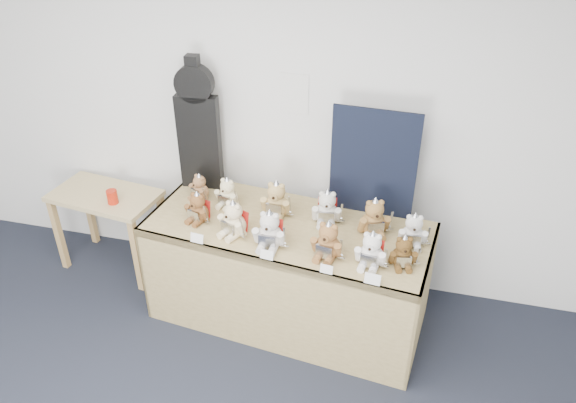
% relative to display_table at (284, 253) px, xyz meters
% --- Properties ---
extents(room_shell, '(6.00, 6.00, 6.00)m').
position_rel_display_table_xyz_m(room_shell, '(-0.09, 0.64, 0.93)').
color(room_shell, silver).
rests_on(room_shell, floor).
extents(display_table, '(2.06, 1.04, 0.83)m').
position_rel_display_table_xyz_m(display_table, '(0.00, 0.00, 0.00)').
color(display_table, olive).
rests_on(display_table, floor).
extents(side_table, '(0.91, 0.58, 0.71)m').
position_rel_display_table_xyz_m(side_table, '(-1.58, 0.32, -0.07)').
color(side_table, tan).
rests_on(side_table, floor).
extents(guitar_case, '(0.32, 0.11, 1.03)m').
position_rel_display_table_xyz_m(guitar_case, '(-0.77, 0.46, 0.68)').
color(guitar_case, black).
rests_on(guitar_case, display_table).
extents(navy_board, '(0.60, 0.05, 0.80)m').
position_rel_display_table_xyz_m(navy_board, '(0.53, 0.40, 0.57)').
color(navy_board, black).
rests_on(navy_board, display_table).
extents(red_cup, '(0.08, 0.08, 0.11)m').
position_rel_display_table_xyz_m(red_cup, '(-1.44, 0.21, 0.11)').
color(red_cup, '#B41F0C').
rests_on(red_cup, side_table).
extents(teddy_front_far_left, '(0.20, 0.19, 0.25)m').
position_rel_display_table_xyz_m(teddy_front_far_left, '(-0.62, -0.01, 0.28)').
color(teddy_front_far_left, brown).
rests_on(teddy_front_far_left, display_table).
extents(teddy_front_left, '(0.23, 0.23, 0.29)m').
position_rel_display_table_xyz_m(teddy_front_left, '(-0.33, -0.10, 0.29)').
color(teddy_front_left, beige).
rests_on(teddy_front_left, display_table).
extents(teddy_front_centre, '(0.24, 0.20, 0.30)m').
position_rel_display_table_xyz_m(teddy_front_centre, '(-0.05, -0.17, 0.29)').
color(teddy_front_centre, beige).
rests_on(teddy_front_centre, display_table).
extents(teddy_front_right, '(0.24, 0.21, 0.29)m').
position_rel_display_table_xyz_m(teddy_front_right, '(0.34, -0.19, 0.29)').
color(teddy_front_right, brown).
rests_on(teddy_front_right, display_table).
extents(teddy_front_far_right, '(0.23, 0.20, 0.28)m').
position_rel_display_table_xyz_m(teddy_front_far_right, '(0.62, -0.21, 0.29)').
color(teddy_front_far_right, silver).
rests_on(teddy_front_far_right, display_table).
extents(teddy_front_end, '(0.20, 0.18, 0.24)m').
position_rel_display_table_xyz_m(teddy_front_end, '(0.81, -0.16, 0.27)').
color(teddy_front_end, '#50371B').
rests_on(teddy_front_end, display_table).
extents(teddy_back_left, '(0.20, 0.19, 0.25)m').
position_rel_display_table_xyz_m(teddy_back_left, '(-0.49, 0.23, 0.28)').
color(teddy_back_left, beige).
rests_on(teddy_back_left, display_table).
extents(teddy_back_centre_left, '(0.24, 0.20, 0.30)m').
position_rel_display_table_xyz_m(teddy_back_centre_left, '(-0.11, 0.20, 0.29)').
color(teddy_back_centre_left, tan).
rests_on(teddy_back_centre_left, display_table).
extents(teddy_back_centre_right, '(0.24, 0.20, 0.29)m').
position_rel_display_table_xyz_m(teddy_back_centre_right, '(0.26, 0.19, 0.29)').
color(teddy_back_centre_right, beige).
rests_on(teddy_back_centre_right, display_table).
extents(teddy_back_right, '(0.25, 0.23, 0.30)m').
position_rel_display_table_xyz_m(teddy_back_right, '(0.59, 0.14, 0.29)').
color(teddy_back_right, olive).
rests_on(teddy_back_right, display_table).
extents(teddy_back_end, '(0.22, 0.18, 0.26)m').
position_rel_display_table_xyz_m(teddy_back_end, '(0.86, 0.08, 0.28)').
color(teddy_back_end, silver).
rests_on(teddy_back_end, display_table).
extents(teddy_back_far_left, '(0.18, 0.18, 0.22)m').
position_rel_display_table_xyz_m(teddy_back_far_left, '(-0.72, 0.27, 0.26)').
color(teddy_back_far_left, '#8F6643').
rests_on(teddy_back_far_left, display_table).
extents(entry_card_a, '(0.10, 0.03, 0.07)m').
position_rel_display_table_xyz_m(entry_card_a, '(-0.53, -0.26, 0.21)').
color(entry_card_a, silver).
rests_on(entry_card_a, display_table).
extents(entry_card_b, '(0.09, 0.03, 0.06)m').
position_rel_display_table_xyz_m(entry_card_b, '(-0.03, -0.31, 0.21)').
color(entry_card_b, silver).
rests_on(entry_card_b, display_table).
extents(entry_card_c, '(0.08, 0.03, 0.06)m').
position_rel_display_table_xyz_m(entry_card_c, '(0.36, -0.36, 0.21)').
color(entry_card_c, silver).
rests_on(entry_card_c, display_table).
extents(entry_card_d, '(0.10, 0.03, 0.07)m').
position_rel_display_table_xyz_m(entry_card_d, '(0.65, -0.39, 0.21)').
color(entry_card_d, silver).
rests_on(entry_card_d, display_table).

